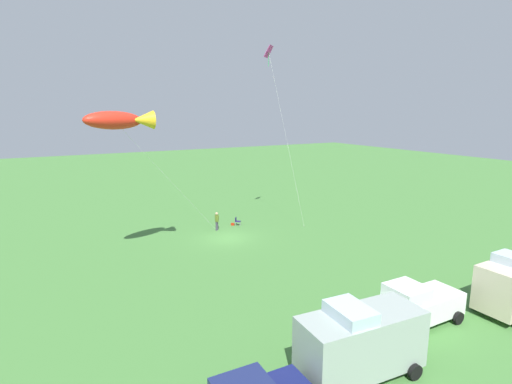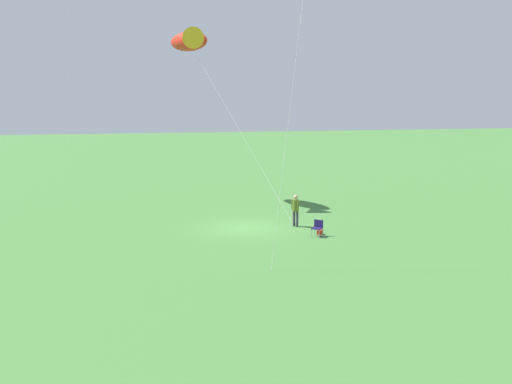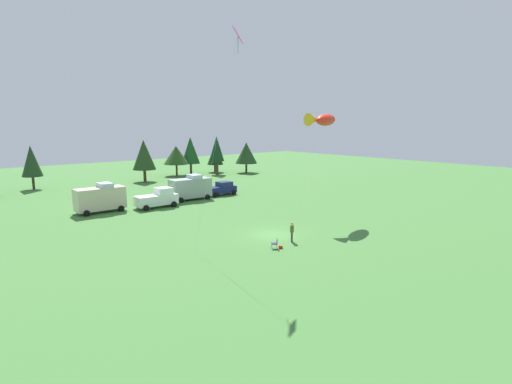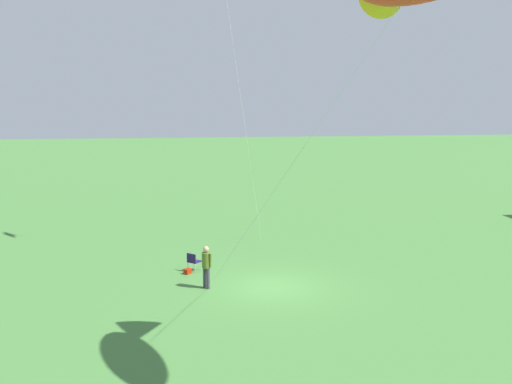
{
  "view_description": "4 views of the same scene",
  "coord_description": "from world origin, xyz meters",
  "px_view_note": "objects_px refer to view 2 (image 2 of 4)",
  "views": [
    {
      "loc": [
        14.42,
        30.76,
        11.1
      ],
      "look_at": [
        -1.7,
        2.2,
        4.4
      ],
      "focal_mm": 28.0,
      "sensor_mm": 36.0,
      "label": 1
    },
    {
      "loc": [
        -30.68,
        6.11,
        7.11
      ],
      "look_at": [
        0.41,
        -0.6,
        1.87
      ],
      "focal_mm": 42.0,
      "sensor_mm": 36.0,
      "label": 2
    },
    {
      "loc": [
        -23.91,
        -26.09,
        10.09
      ],
      "look_at": [
        -2.0,
        -0.01,
        4.22
      ],
      "focal_mm": 28.0,
      "sensor_mm": 36.0,
      "label": 3
    },
    {
      "loc": [
        23.03,
        -3.52,
        7.84
      ],
      "look_at": [
        -2.69,
        -0.33,
        3.47
      ],
      "focal_mm": 42.0,
      "sensor_mm": 36.0,
      "label": 4
    }
  ],
  "objects_px": {
    "folding_chair": "(318,227)",
    "backpack_on_grass": "(320,232)",
    "person_kite_flyer": "(296,208)",
    "kite_large_fish": "(189,41)"
  },
  "relations": [
    {
      "from": "folding_chair",
      "to": "backpack_on_grass",
      "type": "relative_size",
      "value": 2.56
    },
    {
      "from": "folding_chair",
      "to": "backpack_on_grass",
      "type": "bearing_deg",
      "value": -174.81
    },
    {
      "from": "person_kite_flyer",
      "to": "folding_chair",
      "type": "height_order",
      "value": "person_kite_flyer"
    },
    {
      "from": "kite_large_fish",
      "to": "folding_chair",
      "type": "bearing_deg",
      "value": -155.86
    },
    {
      "from": "person_kite_flyer",
      "to": "backpack_on_grass",
      "type": "distance_m",
      "value": 2.34
    },
    {
      "from": "folding_chair",
      "to": "kite_large_fish",
      "type": "distance_m",
      "value": 15.98
    },
    {
      "from": "person_kite_flyer",
      "to": "backpack_on_grass",
      "type": "relative_size",
      "value": 5.44
    },
    {
      "from": "person_kite_flyer",
      "to": "kite_large_fish",
      "type": "relative_size",
      "value": 0.15
    },
    {
      "from": "backpack_on_grass",
      "to": "kite_large_fish",
      "type": "distance_m",
      "value": 16.05
    },
    {
      "from": "folding_chair",
      "to": "backpack_on_grass",
      "type": "xyz_separation_m",
      "value": [
        0.35,
        -0.25,
        -0.38
      ]
    }
  ]
}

